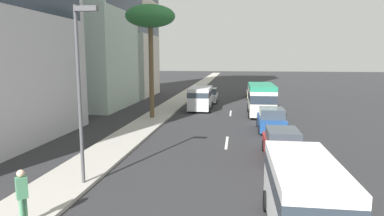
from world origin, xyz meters
name	(u,v)px	position (x,y,z in m)	size (l,w,h in m)	color
ground_plane	(231,108)	(31.50, 0.00, 0.00)	(198.00, 198.00, 0.00)	#2D2D30
sidewalk_right	(170,106)	(31.50, 6.54, 0.07)	(162.00, 2.56, 0.15)	#B2ADA3
lane_stripe_mid	(227,143)	(16.91, 0.00, 0.01)	(3.20, 0.16, 0.01)	silver
lane_stripe_far	(231,113)	(28.27, 0.00, 0.01)	(3.20, 0.16, 0.01)	silver
van_lead	(201,97)	(29.98, 3.10, 1.34)	(4.99, 2.21, 2.33)	silver
van_second	(304,193)	(6.10, -2.60, 1.31)	(4.83, 2.06, 2.28)	white
car_third	(209,96)	(36.12, 2.71, 0.79)	(4.19, 1.93, 1.67)	silver
car_fourth	(282,145)	(13.90, -2.97, 0.76)	(4.25, 1.82, 1.61)	#A51E1E
car_fifth	(271,120)	(20.86, -3.08, 0.79)	(4.05, 1.92, 1.68)	#1E478C
car_sixth	(254,92)	(40.94, -2.77, 0.77)	(4.78, 1.92, 1.62)	beige
minibus_seventh	(261,98)	(27.84, -2.81, 1.57)	(6.32, 2.41, 2.85)	silver
pedestrian_near_lamp	(22,194)	(5.29, 5.90, 1.13)	(0.38, 0.38, 1.76)	#4C8C66
palm_tree	(150,18)	(24.35, 6.72, 8.55)	(4.16, 4.16, 9.50)	brown
street_lamp	(81,77)	(8.89, 5.56, 4.53)	(0.24, 0.97, 7.14)	#4C4C51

